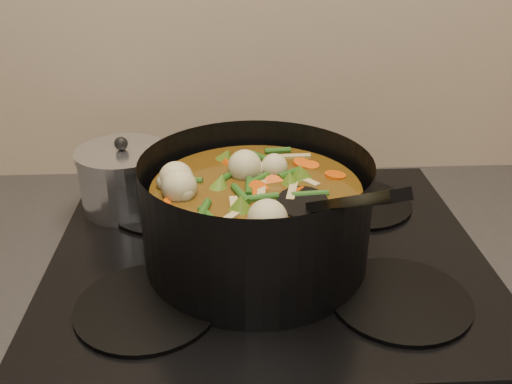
{
  "coord_description": "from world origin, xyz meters",
  "views": [
    {
      "loc": [
        -0.05,
        1.22,
        1.38
      ],
      "look_at": [
        -0.02,
        1.9,
        1.04
      ],
      "focal_mm": 40.0,
      "sensor_mm": 36.0,
      "label": 1
    }
  ],
  "objects": [
    {
      "name": "stovetop",
      "position": [
        0.0,
        1.93,
        0.92
      ],
      "size": [
        0.62,
        0.54,
        0.03
      ],
      "color": "black",
      "rests_on": "counter"
    },
    {
      "name": "saucepan",
      "position": [
        -0.22,
        2.07,
        0.98
      ],
      "size": [
        0.15,
        0.15,
        0.12
      ],
      "rotation": [
        0.0,
        0.0,
        0.02
      ],
      "color": "silver",
      "rests_on": "stovetop"
    },
    {
      "name": "stockpot",
      "position": [
        -0.02,
        1.9,
        1.0
      ],
      "size": [
        0.33,
        0.41,
        0.23
      ],
      "rotation": [
        0.0,
        0.0,
        0.08
      ],
      "color": "black",
      "rests_on": "stovetop"
    }
  ]
}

